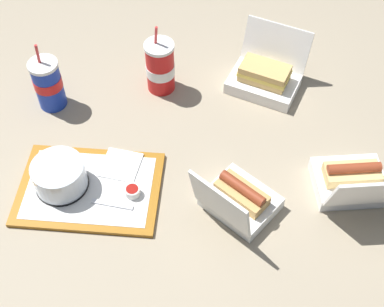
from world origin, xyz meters
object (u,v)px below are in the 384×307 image
object	(u,v)px
plastic_fork	(112,204)
soda_cup_right	(48,84)
food_tray	(90,189)
cake_container	(60,176)
clamshell_hotdog_center	(239,200)
clamshell_sandwich_corner	(265,76)
soda_cup_corner	(160,67)
ketchup_cup	(132,191)
clamshell_hotdog_left	(352,181)

from	to	relation	value
plastic_fork	soda_cup_right	distance (m)	0.43
food_tray	soda_cup_right	world-z (taller)	soda_cup_right
cake_container	clamshell_hotdog_center	bearing A→B (deg)	164.91
clamshell_sandwich_corner	soda_cup_corner	size ratio (longest dim) A/B	1.19
food_tray	soda_cup_corner	size ratio (longest dim) A/B	1.82
food_tray	plastic_fork	size ratio (longest dim) A/B	3.78
food_tray	cake_container	size ratio (longest dim) A/B	2.97
plastic_fork	soda_cup_corner	distance (m)	0.46
ketchup_cup	soda_cup_right	size ratio (longest dim) A/B	0.18
plastic_fork	clamshell_hotdog_left	world-z (taller)	clamshell_hotdog_left
clamshell_sandwich_corner	soda_cup_right	distance (m)	0.64
clamshell_sandwich_corner	clamshell_hotdog_left	world-z (taller)	clamshell_hotdog_left
cake_container	ketchup_cup	size ratio (longest dim) A/B	3.50
clamshell_hotdog_center	soda_cup_corner	bearing A→B (deg)	-71.46
soda_cup_corner	cake_container	bearing A→B (deg)	49.86
clamshell_hotdog_left	soda_cup_right	distance (m)	0.89
food_tray	clamshell_hotdog_center	world-z (taller)	clamshell_hotdog_center
clamshell_hotdog_center	clamshell_hotdog_left	bearing A→B (deg)	-176.04
clamshell_hotdog_center	clamshell_sandwich_corner	bearing A→B (deg)	-110.12
cake_container	clamshell_hotdog_left	size ratio (longest dim) A/B	0.68
food_tray	ketchup_cup	size ratio (longest dim) A/B	10.38
soda_cup_corner	ketchup_cup	bearing A→B (deg)	74.74
food_tray	plastic_fork	bearing A→B (deg)	133.18
food_tray	clamshell_sandwich_corner	world-z (taller)	clamshell_sandwich_corner
cake_container	plastic_fork	size ratio (longest dim) A/B	1.27
plastic_fork	clamshell_hotdog_center	bearing A→B (deg)	-168.63
cake_container	clamshell_hotdog_center	world-z (taller)	clamshell_hotdog_center
clamshell_hotdog_left	clamshell_hotdog_center	bearing A→B (deg)	3.96
cake_container	plastic_fork	xyz separation A→B (m)	(-0.13, 0.08, -0.04)
cake_container	clamshell_sandwich_corner	bearing A→B (deg)	-153.04
food_tray	ketchup_cup	distance (m)	0.12
clamshell_hotdog_center	clamshell_sandwich_corner	world-z (taller)	clamshell_hotdog_center
clamshell_hotdog_left	clamshell_sandwich_corner	bearing A→B (deg)	-70.50
ketchup_cup	cake_container	bearing A→B (deg)	-16.00
cake_container	clamshell_sandwich_corner	distance (m)	0.68
soda_cup_corner	clamshell_hotdog_center	bearing A→B (deg)	108.54
cake_container	soda_cup_corner	xyz separation A→B (m)	(-0.29, -0.35, 0.03)
clamshell_hotdog_left	soda_cup_corner	world-z (taller)	soda_cup_corner
cake_container	ketchup_cup	xyz separation A→B (m)	(-0.18, 0.05, -0.02)
food_tray	clamshell_sandwich_corner	bearing A→B (deg)	-148.81
ketchup_cup	clamshell_hotdog_center	distance (m)	0.27
cake_container	clamshell_hotdog_center	distance (m)	0.46
cake_container	clamshell_hotdog_left	bearing A→B (deg)	172.40
plastic_fork	clamshell_sandwich_corner	size ratio (longest dim) A/B	0.41
soda_cup_corner	soda_cup_right	xyz separation A→B (m)	(0.33, 0.03, -0.00)
cake_container	soda_cup_corner	size ratio (longest dim) A/B	0.61
clamshell_sandwich_corner	soda_cup_corner	xyz separation A→B (m)	(0.31, -0.04, 0.04)
food_tray	plastic_fork	world-z (taller)	plastic_fork
ketchup_cup	soda_cup_right	bearing A→B (deg)	-59.11
cake_container	soda_cup_right	distance (m)	0.32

